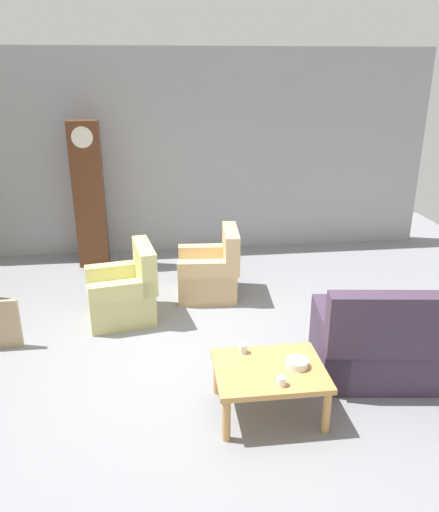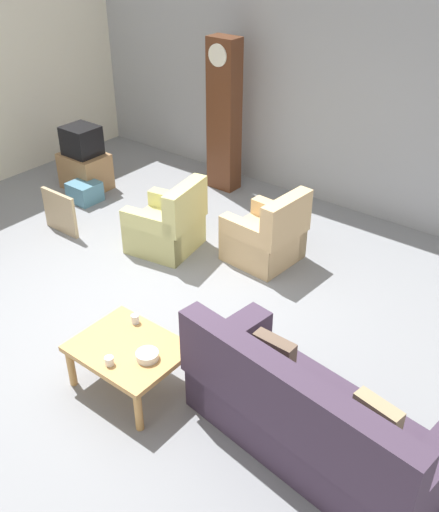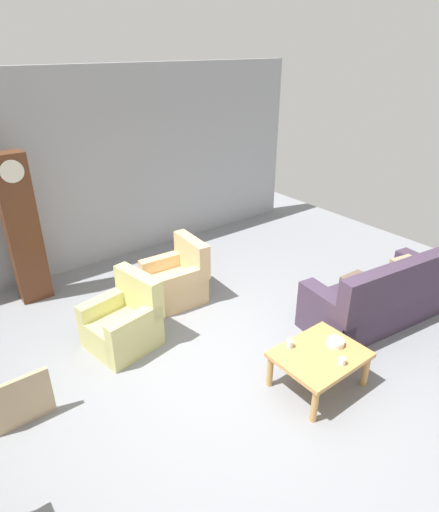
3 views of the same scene
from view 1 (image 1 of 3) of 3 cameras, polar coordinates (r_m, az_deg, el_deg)
ground_plane at (r=5.37m, az=-3.57°, el=-12.10°), size 10.40×10.40×0.00m
garage_door_wall at (r=8.21m, az=-5.46°, el=11.51°), size 8.40×0.16×3.20m
couch_floral at (r=5.36m, az=22.40°, el=-9.42°), size 2.19×1.14×1.04m
armchair_olive_near at (r=6.23m, az=-10.79°, el=-4.33°), size 0.91×0.89×0.92m
armchair_olive_far at (r=6.72m, az=-1.02°, el=-2.00°), size 0.84×0.81×0.92m
coffee_table_wood at (r=4.52m, az=5.71°, el=-13.26°), size 0.96×0.76×0.45m
grandfather_clock at (r=7.79m, az=-14.64°, el=6.71°), size 0.44×0.30×2.20m
cup_white_porcelain at (r=4.27m, az=7.07°, el=-13.95°), size 0.08×0.08×0.08m
cup_blue_rimmed at (r=4.66m, az=2.71°, el=-10.48°), size 0.07×0.07×0.08m
bowl_white_stacked at (r=4.52m, az=8.83°, el=-11.98°), size 0.20×0.20×0.07m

